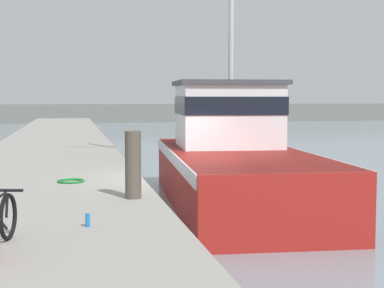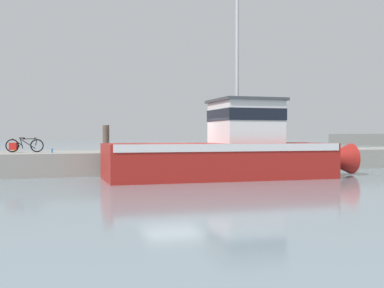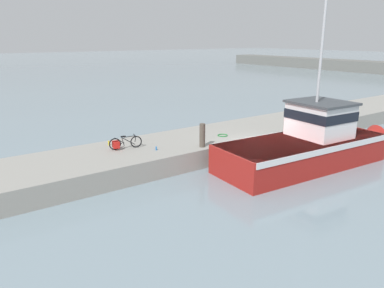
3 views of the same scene
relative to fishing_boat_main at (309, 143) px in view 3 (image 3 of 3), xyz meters
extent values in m
plane|color=gray|center=(-1.72, -1.94, -1.17)|extent=(320.00, 320.00, 0.00)
cube|color=gray|center=(-4.89, -1.94, -0.67)|extent=(4.47, 80.00, 1.00)
cube|color=maroon|center=(-0.04, -0.48, -0.44)|extent=(4.01, 9.52, 1.45)
cone|color=maroon|center=(0.36, 4.99, -0.44)|extent=(1.49, 1.77, 1.38)
cube|color=silver|center=(-0.04, -0.48, 0.14)|extent=(4.06, 9.34, 0.29)
cube|color=silver|center=(0.05, 0.68, 1.14)|extent=(2.84, 2.61, 1.71)
cube|color=black|center=(0.05, 0.68, 1.44)|extent=(2.90, 2.66, 0.48)
cube|color=#3D4247|center=(0.05, 0.68, 2.05)|extent=(3.07, 2.82, 0.12)
cylinder|color=#B2B2B7|center=(0.02, 0.31, 5.77)|extent=(0.14, 0.14, 7.32)
torus|color=black|center=(-5.28, -8.43, 0.13)|extent=(0.19, 0.60, 0.60)
torus|color=black|center=(-5.04, -7.37, 0.13)|extent=(0.19, 0.60, 0.60)
cylinder|color=black|center=(-5.24, -8.26, 0.07)|extent=(0.12, 0.37, 0.17)
cylinder|color=black|center=(-5.19, -8.03, 0.22)|extent=(0.07, 0.15, 0.46)
cylinder|color=black|center=(-5.23, -8.20, 0.29)|extent=(0.14, 0.48, 0.35)
cylinder|color=black|center=(-5.12, -7.76, 0.22)|extent=(0.19, 0.68, 0.47)
cylinder|color=black|center=(-5.11, -7.71, 0.44)|extent=(0.16, 0.55, 0.05)
cylinder|color=black|center=(-5.04, -7.40, 0.28)|extent=(0.06, 0.11, 0.31)
cylinder|color=black|center=(-5.05, -7.43, 0.49)|extent=(0.44, 0.14, 0.04)
cube|color=black|center=(-5.18, -8.01, 0.48)|extent=(0.15, 0.26, 0.05)
cube|color=red|center=(-5.40, -8.35, 0.10)|extent=(0.19, 0.34, 0.33)
cube|color=red|center=(-5.13, -8.41, 0.10)|extent=(0.19, 0.34, 0.33)
cylinder|color=#51473D|center=(-3.14, -4.56, 0.44)|extent=(0.29, 0.29, 1.22)
torus|color=#197A2D|center=(-4.25, -2.24, -0.14)|extent=(0.58, 0.58, 0.05)
cylinder|color=yellow|center=(-6.25, -8.34, -0.05)|extent=(0.08, 0.08, 0.24)
cylinder|color=blue|center=(-4.02, -6.79, -0.07)|extent=(0.07, 0.07, 0.19)
camera|label=1|loc=(-4.23, -15.09, 1.65)|focal=55.00mm
camera|label=2|loc=(18.05, -8.58, 0.60)|focal=45.00mm
camera|label=3|loc=(11.55, -15.82, 5.28)|focal=35.00mm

